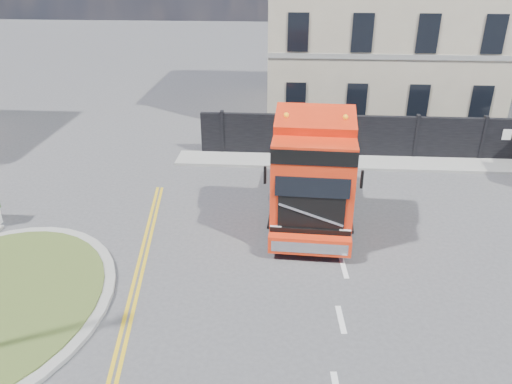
{
  "coord_description": "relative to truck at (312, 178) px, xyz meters",
  "views": [
    {
      "loc": [
        1.15,
        -13.31,
        8.72
      ],
      "look_at": [
        0.15,
        1.05,
        1.8
      ],
      "focal_mm": 35.0,
      "sensor_mm": 36.0,
      "label": 1
    }
  ],
  "objects": [
    {
      "name": "ground",
      "position": [
        -1.99,
        -2.24,
        -1.84
      ],
      "size": [
        120.0,
        120.0,
        0.0
      ],
      "primitive_type": "plane",
      "color": "#424244",
      "rests_on": "ground"
    },
    {
      "name": "hoarding_fence",
      "position": [
        4.56,
        6.76,
        -0.84
      ],
      "size": [
        18.8,
        0.25,
        2.0
      ],
      "color": "black",
      "rests_on": "ground"
    },
    {
      "name": "georgian_building",
      "position": [
        4.01,
        14.26,
        3.94
      ],
      "size": [
        12.3,
        10.3,
        12.8
      ],
      "color": "beige",
      "rests_on": "ground"
    },
    {
      "name": "pavement_far",
      "position": [
        4.01,
        5.86,
        -1.78
      ],
      "size": [
        20.0,
        1.6,
        0.12
      ],
      "primitive_type": "cube",
      "color": "gray",
      "rests_on": "ground"
    },
    {
      "name": "truck",
      "position": [
        0.0,
        0.0,
        0.0
      ],
      "size": [
        2.84,
        6.94,
        4.1
      ],
      "rotation": [
        0.0,
        0.0,
        -0.04
      ],
      "color": "black",
      "rests_on": "ground"
    }
  ]
}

